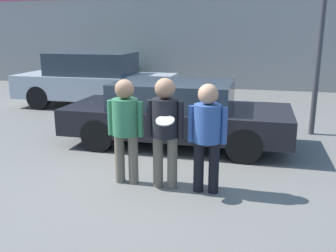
{
  "coord_description": "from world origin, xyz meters",
  "views": [
    {
      "loc": [
        1.59,
        -5.31,
        2.31
      ],
      "look_at": [
        0.29,
        -0.03,
        0.91
      ],
      "focal_mm": 40.0,
      "sensor_mm": 36.0,
      "label": 1
    }
  ],
  "objects_px": {
    "parked_car_near": "(176,113)",
    "parked_car_far": "(95,80)",
    "person_right": "(207,129)",
    "shrub": "(127,74)",
    "person_left": "(125,123)",
    "person_middle_with_frisbee": "(165,124)"
  },
  "relations": [
    {
      "from": "person_left",
      "to": "parked_car_far",
      "type": "height_order",
      "value": "parked_car_far"
    },
    {
      "from": "person_left",
      "to": "person_middle_with_frisbee",
      "type": "height_order",
      "value": "person_middle_with_frisbee"
    },
    {
      "from": "person_right",
      "to": "shrub",
      "type": "distance_m",
      "value": 10.49
    },
    {
      "from": "parked_car_far",
      "to": "person_right",
      "type": "bearing_deg",
      "value": -52.4
    },
    {
      "from": "person_left",
      "to": "parked_car_far",
      "type": "relative_size",
      "value": 0.34
    },
    {
      "from": "person_right",
      "to": "parked_car_near",
      "type": "bearing_deg",
      "value": 113.05
    },
    {
      "from": "person_middle_with_frisbee",
      "to": "parked_car_far",
      "type": "relative_size",
      "value": 0.35
    },
    {
      "from": "parked_car_near",
      "to": "person_right",
      "type": "bearing_deg",
      "value": -66.95
    },
    {
      "from": "parked_car_near",
      "to": "shrub",
      "type": "xyz_separation_m",
      "value": [
        -3.68,
        7.18,
        -0.09
      ]
    },
    {
      "from": "person_left",
      "to": "parked_car_near",
      "type": "height_order",
      "value": "person_left"
    },
    {
      "from": "person_right",
      "to": "parked_car_far",
      "type": "distance_m",
      "value": 6.95
    },
    {
      "from": "person_middle_with_frisbee",
      "to": "person_left",
      "type": "bearing_deg",
      "value": 177.54
    },
    {
      "from": "shrub",
      "to": "person_middle_with_frisbee",
      "type": "bearing_deg",
      "value": -66.88
    },
    {
      "from": "person_middle_with_frisbee",
      "to": "person_right",
      "type": "distance_m",
      "value": 0.62
    },
    {
      "from": "person_middle_with_frisbee",
      "to": "person_right",
      "type": "bearing_deg",
      "value": -1.54
    },
    {
      "from": "person_left",
      "to": "parked_car_near",
      "type": "bearing_deg",
      "value": 82.28
    },
    {
      "from": "parked_car_far",
      "to": "shrub",
      "type": "xyz_separation_m",
      "value": [
        -0.39,
        3.9,
        -0.24
      ]
    },
    {
      "from": "parked_car_near",
      "to": "parked_car_far",
      "type": "xyz_separation_m",
      "value": [
        -3.3,
        3.29,
        0.15
      ]
    },
    {
      "from": "person_middle_with_frisbee",
      "to": "parked_car_far",
      "type": "height_order",
      "value": "person_middle_with_frisbee"
    },
    {
      "from": "person_left",
      "to": "parked_car_far",
      "type": "bearing_deg",
      "value": 118.79
    },
    {
      "from": "person_left",
      "to": "shrub",
      "type": "relative_size",
      "value": 1.39
    },
    {
      "from": "parked_car_far",
      "to": "parked_car_near",
      "type": "bearing_deg",
      "value": -44.92
    }
  ]
}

